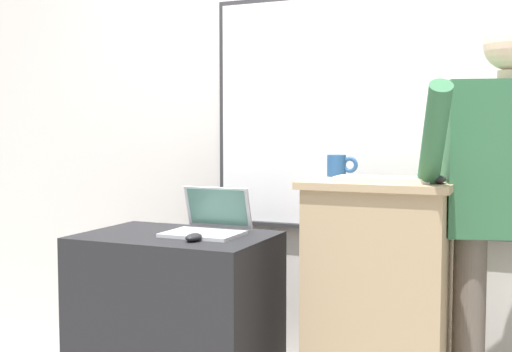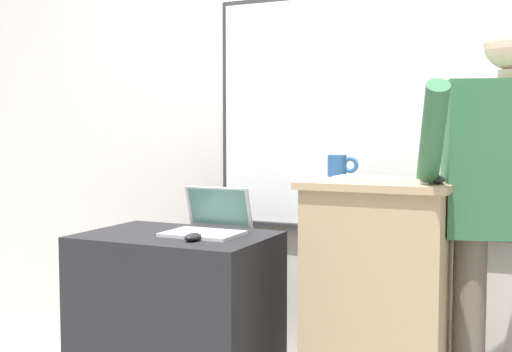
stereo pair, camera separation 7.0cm
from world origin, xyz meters
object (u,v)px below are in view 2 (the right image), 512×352
Objects in this scene: person_presenter at (506,197)px; laptop at (210,222)px; coffee_mug at (339,166)px; wireless_keyboard at (382,179)px; computer_mouse_by_laptop at (193,237)px; computer_mouse_by_keyboard at (437,180)px; lectern_podium at (378,304)px; side_desk at (177,319)px.

laptop is at bearing 171.11° from person_presenter.
wireless_keyboard is at bearing -40.25° from coffee_mug.
coffee_mug is at bearing 41.32° from computer_mouse_by_laptop.
lectern_podium is at bearing 163.81° from computer_mouse_by_keyboard.
coffee_mug is at bearing 145.31° from lectern_podium.
laptop is at bearing 99.05° from computer_mouse_by_laptop.
computer_mouse_by_laptop is at bearing -80.95° from laptop.
computer_mouse_by_keyboard is at bearing -25.77° from coffee_mug.
side_desk is at bearing 173.79° from person_presenter.
wireless_keyboard reaches higher than computer_mouse_by_laptop.
side_desk is 6.01× the size of coffee_mug.
person_presenter reaches higher than side_desk.
person_presenter is 5.09× the size of laptop.
wireless_keyboard is at bearing 176.36° from computer_mouse_by_keyboard.
laptop is at bearing -179.55° from computer_mouse_by_keyboard.
person_presenter is 0.48m from wireless_keyboard.
laptop is (-1.24, -0.16, -0.15)m from person_presenter.
computer_mouse_by_keyboard is at bearing -3.64° from wireless_keyboard.
side_desk is 0.47m from laptop.
wireless_keyboard is at bearing 1.58° from laptop.
side_desk is 0.50× the size of person_presenter.
person_presenter reaches higher than lectern_podium.
wireless_keyboard is 3.85× the size of computer_mouse_by_laptop.
coffee_mug is (-0.22, 0.15, 0.57)m from lectern_podium.
lectern_podium is 10.37× the size of computer_mouse_by_keyboard.
computer_mouse_by_laptop is 0.71× the size of coffee_mug.
side_desk is 0.45m from computer_mouse_by_laptop.
coffee_mug is (-0.47, 0.22, 0.03)m from computer_mouse_by_keyboard.
wireless_keyboard is (0.91, 0.10, 0.66)m from side_desk.
computer_mouse_by_keyboard is at bearing -16.19° from lectern_podium.
lectern_podium is at bearing 10.30° from side_desk.
person_presenter is 0.72m from coffee_mug.
person_presenter is 16.82× the size of computer_mouse_by_keyboard.
side_desk is 1.51m from person_presenter.
laptop is (-0.76, -0.08, 0.31)m from lectern_podium.
computer_mouse_by_laptop is (0.03, -0.21, -0.03)m from laptop.
person_presenter is at bearing 16.89° from computer_mouse_by_laptop.
lectern_podium is 7.37× the size of coffee_mug.
wireless_keyboard is (-0.46, -0.14, 0.06)m from person_presenter.
computer_mouse_by_laptop is 0.73m from coffee_mug.
wireless_keyboard is at bearing -65.04° from lectern_podium.
side_desk is 2.56× the size of laptop.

